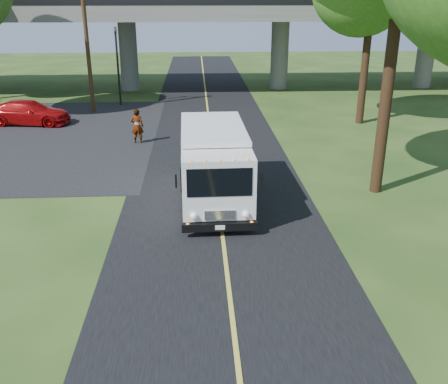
{
  "coord_description": "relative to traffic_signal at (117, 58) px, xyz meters",
  "views": [
    {
      "loc": [
        -0.75,
        -8.85,
        7.19
      ],
      "look_at": [
        0.04,
        5.19,
        1.6
      ],
      "focal_mm": 40.0,
      "sensor_mm": 36.0,
      "label": 1
    }
  ],
  "objects": [
    {
      "name": "ground",
      "position": [
        6.0,
        -26.0,
        -3.2
      ],
      "size": [
        120.0,
        120.0,
        0.0
      ],
      "primitive_type": "plane",
      "color": "#233F16",
      "rests_on": "ground"
    },
    {
      "name": "road",
      "position": [
        6.0,
        -16.0,
        -3.19
      ],
      "size": [
        7.0,
        90.0,
        0.02
      ],
      "primitive_type": "cube",
      "color": "black",
      "rests_on": "ground"
    },
    {
      "name": "parking_lot",
      "position": [
        -5.0,
        -8.0,
        -3.19
      ],
      "size": [
        16.0,
        18.0,
        0.01
      ],
      "primitive_type": "cube",
      "color": "black",
      "rests_on": "ground"
    },
    {
      "name": "lane_line",
      "position": [
        6.0,
        -16.0,
        -3.17
      ],
      "size": [
        0.12,
        90.0,
        0.01
      ],
      "primitive_type": "cube",
      "color": "gold",
      "rests_on": "road"
    },
    {
      "name": "overpass",
      "position": [
        6.0,
        6.0,
        1.36
      ],
      "size": [
        54.0,
        10.0,
        7.3
      ],
      "color": "slate",
      "rests_on": "ground"
    },
    {
      "name": "traffic_signal",
      "position": [
        0.0,
        0.0,
        0.0
      ],
      "size": [
        0.18,
        0.22,
        5.2
      ],
      "color": "black",
      "rests_on": "ground"
    },
    {
      "name": "utility_pole",
      "position": [
        -1.5,
        -2.0,
        1.4
      ],
      "size": [
        1.6,
        0.26,
        9.0
      ],
      "color": "#472D19",
      "rests_on": "ground"
    },
    {
      "name": "step_van",
      "position": [
        5.85,
        -17.55,
        -1.74
      ],
      "size": [
        2.49,
        6.46,
        2.69
      ],
      "rotation": [
        0.0,
        0.0,
        0.02
      ],
      "color": "white",
      "rests_on": "ground"
    },
    {
      "name": "red_sedan",
      "position": [
        -4.62,
        -5.21,
        -2.5
      ],
      "size": [
        5.02,
        2.56,
        1.39
      ],
      "primitive_type": "imported",
      "rotation": [
        0.0,
        0.0,
        1.44
      ],
      "color": "#A20A0B",
      "rests_on": "ground"
    },
    {
      "name": "pedestrian",
      "position": [
        2.2,
        -9.64,
        -2.31
      ],
      "size": [
        0.7,
        0.5,
        1.79
      ],
      "primitive_type": "imported",
      "rotation": [
        0.0,
        0.0,
        3.03
      ],
      "color": "gray",
      "rests_on": "ground"
    }
  ]
}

